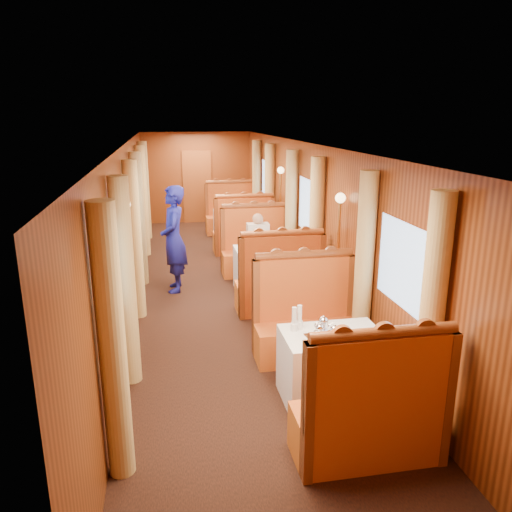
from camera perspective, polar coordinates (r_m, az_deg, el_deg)
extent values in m
cube|color=brown|center=(14.18, -6.72, 7.84)|extent=(0.80, 0.04, 2.00)
cube|color=white|center=(5.49, 8.65, -12.37)|extent=(1.05, 0.72, 0.75)
cube|color=#AF2F13|center=(4.81, 12.43, -19.10)|extent=(1.30, 0.55, 0.45)
cube|color=#AF2F13|center=(4.32, 14.05, -13.82)|extent=(1.30, 0.12, 0.80)
cylinder|color=brown|center=(4.12, 14.46, -8.49)|extent=(1.23, 0.10, 0.10)
cube|color=#AF2F13|center=(6.36, 5.81, -9.63)|extent=(1.30, 0.55, 0.45)
cube|color=#AF2F13|center=(6.31, 5.43, -3.68)|extent=(1.30, 0.12, 0.80)
cylinder|color=brown|center=(6.18, 5.53, 0.17)|extent=(1.23, 0.10, 0.10)
cube|color=white|center=(8.61, 1.15, -1.55)|extent=(1.05, 0.72, 0.75)
cube|color=#AF2F13|center=(7.78, 2.55, -4.67)|extent=(1.30, 0.55, 0.45)
cube|color=#AF2F13|center=(7.39, 2.98, -0.70)|extent=(1.30, 0.12, 0.80)
cylinder|color=brown|center=(7.27, 3.03, 2.63)|extent=(1.23, 0.10, 0.10)
cube|color=#AF2F13|center=(9.55, 0.01, -0.74)|extent=(1.30, 0.55, 0.45)
cube|color=#AF2F13|center=(9.60, -0.23, 3.20)|extent=(1.30, 0.12, 0.80)
cylinder|color=brown|center=(9.51, -0.23, 5.79)|extent=(1.23, 0.10, 0.10)
cube|color=white|center=(11.95, -2.21, 3.39)|extent=(1.05, 0.72, 0.75)
cube|color=#AF2F13|center=(11.07, -1.49, 1.59)|extent=(1.30, 0.55, 0.45)
cube|color=#AF2F13|center=(10.72, -1.34, 4.55)|extent=(1.30, 0.12, 0.80)
cylinder|color=brown|center=(10.65, -1.35, 6.87)|extent=(1.23, 0.10, 0.10)
cube|color=#AF2F13|center=(12.90, -2.81, 3.64)|extent=(1.30, 0.55, 0.45)
cube|color=#AF2F13|center=(12.99, -2.98, 6.53)|extent=(1.30, 0.12, 0.80)
cylinder|color=brown|center=(12.93, -3.01, 8.45)|extent=(1.23, 0.10, 0.10)
cube|color=silver|center=(5.21, 7.68, -9.19)|extent=(0.37, 0.30, 0.01)
cylinder|color=white|center=(5.35, 12.41, -8.75)|extent=(0.21, 0.21, 0.01)
cylinder|color=white|center=(5.33, 4.37, -8.09)|extent=(0.08, 0.08, 0.08)
cylinder|color=white|center=(5.28, 4.40, -6.78)|extent=(0.05, 0.05, 0.18)
cylinder|color=white|center=(5.39, 4.97, -7.84)|extent=(0.08, 0.08, 0.08)
cylinder|color=white|center=(5.34, 5.00, -6.54)|extent=(0.05, 0.05, 0.18)
cylinder|color=silver|center=(8.52, 0.89, 1.36)|extent=(0.06, 0.06, 0.14)
cylinder|color=silver|center=(11.88, -2.09, 5.51)|extent=(0.06, 0.06, 0.14)
cylinder|color=tan|center=(4.19, -16.12, -9.89)|extent=(0.22, 0.22, 2.35)
cylinder|color=tan|center=(5.64, -14.71, -3.06)|extent=(0.22, 0.22, 2.35)
cylinder|color=tan|center=(4.75, 19.40, -7.05)|extent=(0.22, 0.22, 2.35)
cylinder|color=tan|center=(6.07, 12.23, -1.55)|extent=(0.22, 0.22, 2.35)
cylinder|color=tan|center=(7.50, -13.74, 1.69)|extent=(0.22, 0.22, 2.35)
cylinder|color=tan|center=(9.02, -13.26, 4.07)|extent=(0.22, 0.22, 2.35)
cylinder|color=tan|center=(7.83, 6.86, 2.62)|extent=(0.22, 0.22, 2.35)
cylinder|color=tan|center=(9.29, 4.03, 4.79)|extent=(0.22, 0.22, 2.35)
cylinder|color=tan|center=(10.93, -12.84, 6.10)|extent=(0.22, 0.22, 2.35)
cylinder|color=tan|center=(12.47, -12.59, 7.29)|extent=(0.22, 0.22, 2.35)
cylinder|color=tan|center=(11.15, 1.55, 6.69)|extent=(0.22, 0.22, 2.35)
cylinder|color=tan|center=(12.67, 0.08, 7.80)|extent=(0.22, 0.22, 2.35)
cylinder|color=#BF8C3F|center=(6.64, -14.18, -2.43)|extent=(0.04, 0.04, 1.85)
sphere|color=#FFD18C|center=(6.41, -14.76, 5.70)|extent=(0.14, 0.14, 0.14)
cylinder|color=#BF8C3F|center=(7.01, 9.27, -1.17)|extent=(0.04, 0.04, 1.85)
sphere|color=#FFD18C|center=(6.79, 9.63, 6.55)|extent=(0.14, 0.14, 0.14)
cylinder|color=#BF8C3F|center=(10.02, -13.05, 3.77)|extent=(0.04, 0.04, 1.85)
sphere|color=#FFD18C|center=(9.87, -13.40, 9.20)|extent=(0.14, 0.14, 0.14)
cylinder|color=#BF8C3F|center=(10.27, 2.77, 4.46)|extent=(0.04, 0.04, 1.85)
sphere|color=#FFD18C|center=(10.12, 2.85, 9.76)|extent=(0.14, 0.14, 0.14)
imported|color=navy|center=(8.59, -9.38, 1.91)|extent=(0.45, 0.67, 1.82)
cube|color=beige|center=(9.24, 0.21, 2.08)|extent=(0.40, 0.24, 0.55)
sphere|color=tan|center=(9.16, 0.21, 4.26)|extent=(0.20, 0.20, 0.20)
cube|color=beige|center=(9.14, 0.40, 0.42)|extent=(0.36, 0.30, 0.14)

